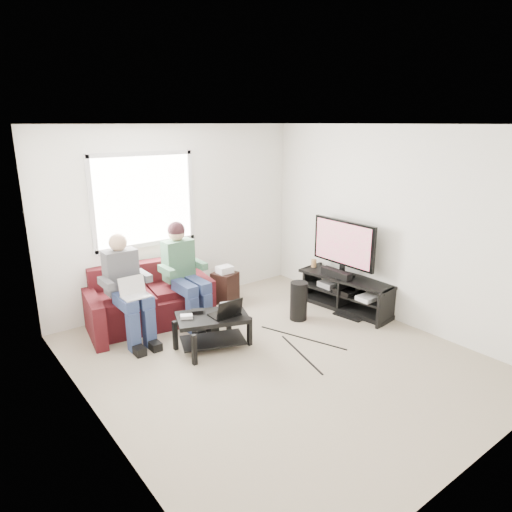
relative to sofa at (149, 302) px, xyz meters
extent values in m
plane|color=tan|center=(0.71, -1.82, -0.30)|extent=(4.50, 4.50, 0.00)
plane|color=white|center=(0.71, -1.82, 2.30)|extent=(4.50, 4.50, 0.00)
plane|color=white|center=(0.71, 0.43, 1.00)|extent=(4.50, 0.00, 4.50)
plane|color=white|center=(0.71, -4.07, 1.00)|extent=(4.50, 0.00, 4.50)
plane|color=white|center=(-1.29, -1.82, 1.00)|extent=(0.00, 4.50, 4.50)
plane|color=white|center=(2.71, -1.82, 1.00)|extent=(0.00, 4.50, 4.50)
cube|color=white|center=(0.21, 0.42, 1.30)|extent=(1.40, 0.01, 1.20)
cube|color=silver|center=(0.21, 0.41, 1.30)|extent=(1.48, 0.04, 1.28)
cube|color=#461114|center=(0.00, -0.05, -0.10)|extent=(1.46, 0.94, 0.39)
cube|color=#461114|center=(0.00, 0.27, 0.29)|extent=(1.38, 0.41, 0.40)
cube|color=#461114|center=(-0.76, -0.05, -0.02)|extent=(0.28, 0.85, 0.56)
cube|color=#461114|center=(0.76, -0.05, -0.02)|extent=(0.28, 0.85, 0.56)
cube|color=#461114|center=(-0.34, -0.07, 0.14)|extent=(0.74, 0.71, 0.10)
cube|color=#461114|center=(0.34, -0.07, 0.14)|extent=(0.74, 0.71, 0.10)
cube|color=navy|center=(-0.50, -0.45, 0.26)|extent=(0.16, 0.45, 0.14)
cube|color=navy|center=(-0.30, -0.45, 0.26)|extent=(0.16, 0.45, 0.14)
cube|color=navy|center=(-0.50, -0.63, -0.05)|extent=(0.13, 0.13, 0.49)
cube|color=navy|center=(-0.30, -0.63, -0.05)|extent=(0.13, 0.13, 0.49)
cube|color=#535458|center=(-0.40, -0.12, 0.54)|extent=(0.40, 0.22, 0.55)
sphere|color=tan|center=(-0.40, -0.10, 0.91)|extent=(0.22, 0.22, 0.22)
cube|color=navy|center=(0.30, -0.45, 0.26)|extent=(0.16, 0.45, 0.14)
cube|color=navy|center=(0.50, -0.45, 0.26)|extent=(0.16, 0.45, 0.14)
cube|color=navy|center=(0.30, -0.63, -0.05)|extent=(0.13, 0.13, 0.49)
cube|color=navy|center=(0.50, -0.63, -0.05)|extent=(0.13, 0.13, 0.49)
cube|color=#4D5050|center=(0.40, -0.12, 0.54)|extent=(0.40, 0.22, 0.55)
sphere|color=tan|center=(0.40, -0.10, 0.91)|extent=(0.22, 0.22, 0.22)
sphere|color=#30181C|center=(0.40, -0.10, 0.95)|extent=(0.23, 0.23, 0.23)
cube|color=black|center=(0.29, -1.13, 0.09)|extent=(0.96, 0.77, 0.05)
cube|color=black|center=(0.29, -1.13, -0.20)|extent=(0.85, 0.67, 0.02)
cube|color=black|center=(-0.10, -1.36, -0.11)|extent=(0.05, 0.05, 0.37)
cube|color=black|center=(0.67, -1.36, -0.11)|extent=(0.05, 0.05, 0.37)
cube|color=black|center=(-0.10, -0.91, -0.11)|extent=(0.05, 0.05, 0.37)
cube|color=black|center=(0.67, -0.91, -0.11)|extent=(0.05, 0.05, 0.37)
cube|color=silver|center=(0.01, -1.01, 0.14)|extent=(0.17, 0.14, 0.04)
cube|color=black|center=(0.19, -0.95, 0.14)|extent=(0.17, 0.15, 0.04)
cube|color=gray|center=(0.59, -0.98, 0.14)|extent=(0.16, 0.13, 0.04)
cube|color=black|center=(2.48, -1.29, 0.17)|extent=(0.63, 1.50, 0.04)
cube|color=black|center=(2.48, -1.29, -0.06)|extent=(0.58, 1.43, 0.03)
cube|color=black|center=(2.48, -1.29, -0.27)|extent=(0.63, 1.50, 0.06)
cube|color=black|center=(2.48, -1.99, -0.06)|extent=(0.44, 0.10, 0.48)
cube|color=black|center=(2.48, -0.58, -0.06)|extent=(0.44, 0.10, 0.48)
cube|color=black|center=(2.48, -1.19, 0.21)|extent=(0.12, 0.40, 0.04)
cube|color=black|center=(2.48, -1.19, 0.29)|extent=(0.06, 0.06, 0.12)
cube|color=black|center=(2.48, -1.19, 0.67)|extent=(0.05, 1.10, 0.65)
cube|color=#DB3379|center=(2.45, -1.19, 0.67)|extent=(0.01, 1.01, 0.58)
cube|color=black|center=(2.36, -1.19, 0.24)|extent=(0.12, 0.50, 0.10)
cylinder|color=#A97A48|center=(2.43, -0.66, 0.25)|extent=(0.08, 0.08, 0.12)
cube|color=silver|center=(2.48, -1.69, -0.01)|extent=(0.30, 0.22, 0.06)
cube|color=gray|center=(2.48, -0.99, 0.00)|extent=(0.34, 0.26, 0.08)
cube|color=black|center=(2.48, -1.34, -0.01)|extent=(0.38, 0.30, 0.07)
cylinder|color=black|center=(1.66, -1.15, -0.03)|extent=(0.24, 0.24, 0.54)
cube|color=black|center=(2.26, -1.53, -0.29)|extent=(0.21, 0.44, 0.02)
cube|color=black|center=(1.21, -0.03, -0.06)|extent=(0.32, 0.32, 0.47)
cube|color=silver|center=(1.21, -0.03, 0.22)|extent=(0.22, 0.18, 0.10)
camera|label=1|loc=(-2.34, -5.41, 2.32)|focal=32.00mm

